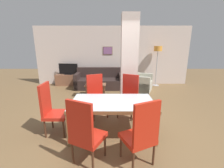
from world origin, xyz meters
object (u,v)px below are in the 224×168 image
Objects in this scene: dining_chair_head_left at (51,108)px; bottle at (91,82)px; dining_table at (112,107)px; armchair at (139,83)px; dining_chair_far_right at (128,95)px; dining_chair_far_left at (96,95)px; dining_chair_near_left at (84,132)px; tv_stand at (69,80)px; tv_screen at (68,69)px; dining_chair_near_right at (141,133)px; sofa at (99,81)px; coffee_table at (95,90)px; floor_lamp at (157,52)px.

dining_chair_head_left is 4.84× the size of bottle.
dining_table is 2.67m from bottle.
dining_chair_far_right is at bearing 4.40° from armchair.
dining_chair_far_left is 1.00× the size of dining_chair_head_left.
dining_chair_near_left is (-0.43, -0.88, -0.02)m from dining_table.
bottle is (-1.95, -0.64, 0.22)m from armchair.
tv_screen is (0.00, 0.00, 0.51)m from tv_stand.
dining_chair_far_right is (0.00, 1.76, 0.00)m from dining_chair_near_right.
dining_chair_near_right is 0.54× the size of sofa.
dining_chair_head_left is at bearing -15.85° from armchair.
dining_chair_head_left is 1.91m from dining_chair_far_right.
bottle is at bearing -27.24° from dining_chair_far_right.
dining_chair_far_left is 3.55m from tv_stand.
tv_stand is (-1.42, 1.52, 0.03)m from coffee_table.
tv_screen reaches higher than tv_stand.
sofa is at bearing 170.74° from tv_screen.
dining_chair_near_left is at bearing 91.87° from sofa.
dining_table is 1.01m from dining_chair_near_right.
dining_chair_near_right is 3.67m from bottle.
dining_chair_head_left is 5.25m from floor_lamp.
dining_chair_head_left reaches higher than tv_screen.
dining_chair_near_right is 4.84× the size of bottle.
coffee_table is 0.35m from bottle.
dining_chair_near_right is at bearing -72.73° from coffee_table.
dining_chair_near_right is 5.50m from tv_screen.
coffee_table is 0.42× the size of floor_lamp.
sofa reaches higher than dining_table.
dining_chair_head_left is at bearing 53.19° from dining_chair_far_right.
coffee_table is at bearing 119.27° from dining_chair_near_left.
dining_chair_far_left is 1.00× the size of dining_chair_near_right.
dining_chair_near_left is (0.00, -1.74, 0.00)m from dining_chair_far_left.
dining_chair_far_right is at bearing 63.07° from dining_table.
armchair is 0.98× the size of tv_stand.
tv_stand is at bearing 179.16° from floor_lamp.
dining_table is 0.96m from dining_chair_far_left.
floor_lamp is at bearing 26.08° from bottle.
dining_chair_far_right is at bearing 116.26° from dining_chair_head_left.
dining_chair_near_right reaches higher than coffee_table.
dining_chair_far_right is at bearing 152.73° from dining_chair_far_left.
dining_chair_far_right is (0.86, -0.01, 0.00)m from dining_chair_far_left.
sofa is (0.71, 3.55, -0.28)m from dining_chair_head_left.
dining_chair_head_left reaches higher than coffee_table.
dining_table is at bearing 90.00° from dining_chair_head_left.
bottle reaches higher than coffee_table.
bottle is 1.93m from tv_stand.
floor_lamp is (2.04, 3.94, 0.94)m from dining_table.
dining_chair_near_left reaches higher than coffee_table.
armchair is at bearing 168.24° from sofa.
armchair is at bearing 54.84° from dining_chair_near_right.
sofa is at bearing -171.50° from floor_lamp.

